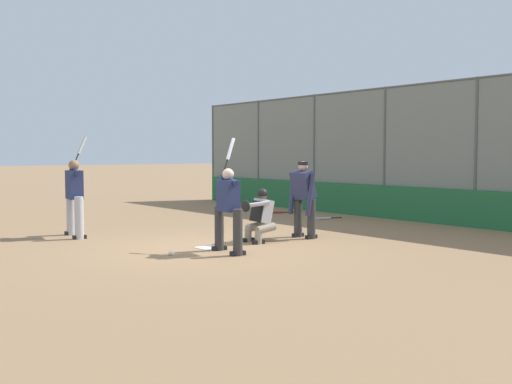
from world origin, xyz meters
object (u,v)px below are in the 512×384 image
catcher_behind_plate (259,215)px  spare_bat_near_backstop (276,212)px  batter_at_plate (228,207)px  batter_on_deck (75,195)px  umpire_home (303,197)px  spare_bat_by_padding (325,218)px  baseball_loose (170,253)px

catcher_behind_plate → spare_bat_near_backstop: bearing=-38.8°
batter_at_plate → catcher_behind_plate: (0.64, -1.25, -0.27)m
batter_at_plate → batter_on_deck: size_ratio=0.96×
batter_at_plate → umpire_home: (0.54, -2.39, 0.04)m
catcher_behind_plate → batter_on_deck: (3.15, 2.61, 0.35)m
batter_at_plate → spare_bat_by_padding: (2.78, -5.34, -0.81)m
batter_at_plate → baseball_loose: size_ratio=28.61×
spare_bat_by_padding → baseball_loose: size_ratio=10.86×
batter_at_plate → spare_bat_near_backstop: (4.89, -5.40, -0.81)m
spare_bat_near_backstop → baseball_loose: bearing=66.3°
baseball_loose → umpire_home: bearing=-88.0°
batter_at_plate → spare_bat_near_backstop: size_ratio=2.71×
batter_at_plate → umpire_home: 2.45m
catcher_behind_plate → spare_bat_by_padding: 4.65m
catcher_behind_plate → batter_at_plate: bearing=122.5°
batter_at_plate → baseball_loose: 1.33m
batter_at_plate → spare_bat_near_backstop: batter_at_plate is taller
umpire_home → baseball_loose: size_ratio=22.33×
batter_at_plate → umpire_home: size_ratio=1.28×
umpire_home → spare_bat_near_backstop: bearing=-38.9°
spare_bat_by_padding → baseball_loose: baseball_loose is taller
catcher_behind_plate → spare_bat_near_backstop: (4.25, -4.14, -0.54)m
umpire_home → batter_on_deck: 4.96m
batter_at_plate → baseball_loose: bearing=73.7°
batter_on_deck → spare_bat_by_padding: size_ratio=2.75×
batter_at_plate → spare_bat_by_padding: batter_at_plate is taller
catcher_behind_plate → umpire_home: size_ratio=0.67×
spare_bat_near_backstop → spare_bat_by_padding: size_ratio=0.97×
umpire_home → batter_on_deck: bearing=44.8°
spare_bat_by_padding → spare_bat_near_backstop: bearing=-76.3°
spare_bat_near_backstop → baseball_loose: (-4.47, 6.37, 0.00)m
batter_at_plate → umpire_home: batter_at_plate is taller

